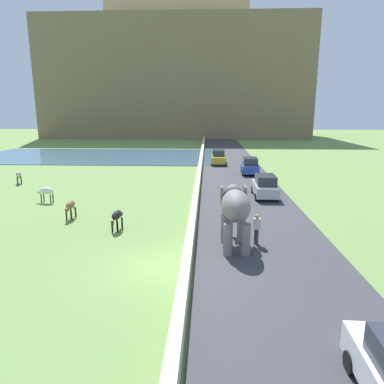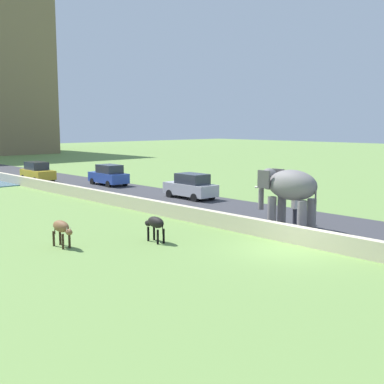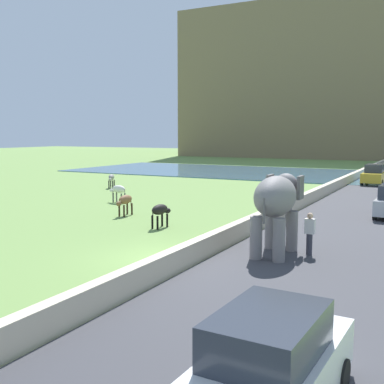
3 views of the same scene
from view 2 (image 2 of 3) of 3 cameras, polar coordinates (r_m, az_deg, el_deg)
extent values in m
plane|color=#6B8E47|center=(21.00, 10.80, -6.60)|extent=(220.00, 220.00, 0.00)
cube|color=#38383D|center=(38.84, -8.98, 0.14)|extent=(7.00, 120.00, 0.06)
cube|color=beige|center=(35.10, -12.30, -0.16)|extent=(0.40, 110.00, 0.79)
ellipsoid|color=slate|center=(24.59, 11.54, 0.80)|extent=(1.47, 2.74, 1.50)
cylinder|color=slate|center=(24.96, 9.24, -2.38)|extent=(0.44, 0.44, 1.60)
cylinder|color=slate|center=(25.63, 10.35, -2.13)|extent=(0.44, 0.44, 1.60)
cylinder|color=slate|center=(23.98, 12.63, -2.88)|extent=(0.44, 0.44, 1.60)
cylinder|color=slate|center=(24.68, 13.69, -2.61)|extent=(0.44, 0.44, 1.60)
ellipsoid|color=slate|center=(25.38, 8.90, 1.51)|extent=(1.02, 0.93, 1.10)
cube|color=#575454|center=(24.81, 8.33, 1.47)|extent=(0.14, 0.70, 0.90)
cube|color=#575454|center=(25.78, 9.94, 1.67)|extent=(0.14, 0.70, 0.90)
cylinder|color=slate|center=(25.77, 8.02, -0.36)|extent=(0.28, 0.28, 1.50)
cone|color=silver|center=(25.50, 7.85, 0.57)|extent=(0.14, 0.56, 0.17)
cone|color=silver|center=(25.84, 8.45, 0.66)|extent=(0.14, 0.56, 0.17)
cylinder|color=#575454|center=(23.93, 14.15, -0.32)|extent=(0.08, 0.08, 0.90)
cylinder|color=#33333D|center=(26.13, 11.82, -2.82)|extent=(0.22, 0.22, 0.85)
cube|color=silver|center=(26.01, 11.86, -1.29)|extent=(0.36, 0.22, 0.56)
sphere|color=tan|center=(25.95, 11.89, -0.44)|extent=(0.22, 0.22, 0.22)
cube|color=#B7B7BC|center=(34.24, -0.20, 0.34)|extent=(1.75, 4.02, 0.80)
cube|color=#2D333D|center=(34.00, 0.02, 1.56)|extent=(1.47, 2.22, 0.70)
cylinder|color=black|center=(34.75, -2.63, -0.22)|extent=(0.19, 0.60, 0.60)
cylinder|color=black|center=(35.79, -0.63, 0.02)|extent=(0.19, 0.60, 0.60)
cylinder|color=black|center=(32.81, 0.27, -0.70)|extent=(0.19, 0.60, 0.60)
cylinder|color=black|center=(33.91, 2.28, -0.43)|extent=(0.19, 0.60, 0.60)
cube|color=gold|center=(46.54, -17.45, 1.98)|extent=(1.81, 4.04, 0.80)
cube|color=#2D333D|center=(46.66, -17.59, 2.92)|extent=(1.50, 2.24, 0.70)
cylinder|color=black|center=(45.75, -15.84, 1.44)|extent=(0.20, 0.60, 0.60)
cylinder|color=black|center=(45.08, -17.69, 1.28)|extent=(0.20, 0.60, 0.60)
cylinder|color=black|center=(48.09, -17.19, 1.69)|extent=(0.20, 0.60, 0.60)
cylinder|color=black|center=(47.46, -18.96, 1.54)|extent=(0.20, 0.60, 0.60)
cube|color=#2D4CA8|center=(42.29, -9.67, 1.67)|extent=(1.87, 4.07, 0.80)
cube|color=#2D333D|center=(42.04, -9.55, 2.67)|extent=(1.54, 2.26, 0.70)
cylinder|color=black|center=(43.05, -11.47, 1.20)|extent=(0.21, 0.61, 0.60)
cylinder|color=black|center=(43.85, -9.63, 1.37)|extent=(0.21, 0.61, 0.60)
cylinder|color=black|center=(40.81, -9.69, 0.88)|extent=(0.21, 0.61, 0.60)
cylinder|color=black|center=(41.66, -7.79, 1.06)|extent=(0.21, 0.61, 0.60)
ellipsoid|color=brown|center=(21.62, -14.95, -3.86)|extent=(0.47, 1.11, 0.50)
cylinder|color=#302014|center=(21.49, -14.02, -5.47)|extent=(0.10, 0.10, 0.65)
cylinder|color=#302014|center=(21.35, -14.74, -5.59)|extent=(0.10, 0.10, 0.65)
cylinder|color=#302014|center=(22.15, -15.04, -5.11)|extent=(0.10, 0.10, 0.65)
cylinder|color=#302014|center=(22.00, -15.74, -5.22)|extent=(0.10, 0.10, 0.65)
ellipsoid|color=brown|center=(21.12, -14.08, -4.53)|extent=(0.25, 0.41, 0.26)
cone|color=beige|center=(21.13, -13.88, -4.05)|extent=(0.04, 0.04, 0.12)
cone|color=beige|center=(21.04, -14.31, -4.11)|extent=(0.04, 0.04, 0.12)
cylinder|color=#302014|center=(22.13, -15.62, -4.15)|extent=(0.04, 0.04, 0.45)
ellipsoid|color=black|center=(21.80, -4.22, -3.52)|extent=(0.54, 1.14, 0.50)
cylinder|color=black|center=(22.16, -5.09, -4.86)|extent=(0.10, 0.10, 0.65)
cylinder|color=black|center=(22.32, -4.42, -4.76)|extent=(0.10, 0.10, 0.65)
cylinder|color=black|center=(21.53, -3.99, -5.23)|extent=(0.10, 0.10, 0.65)
cylinder|color=black|center=(21.70, -3.31, -5.12)|extent=(0.10, 0.10, 0.65)
ellipsoid|color=black|center=(22.36, -5.11, -3.63)|extent=(0.28, 0.42, 0.26)
cone|color=beige|center=(22.28, -5.31, -3.23)|extent=(0.04, 0.04, 0.12)
cone|color=beige|center=(22.37, -4.92, -3.18)|extent=(0.04, 0.04, 0.12)
cylinder|color=black|center=(21.40, -3.43, -4.27)|extent=(0.04, 0.04, 0.45)
camera|label=1|loc=(18.72, 55.18, 9.35)|focal=32.98mm
camera|label=3|loc=(25.43, 52.95, 3.26)|focal=44.80mm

